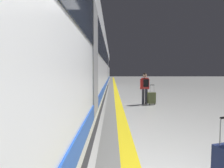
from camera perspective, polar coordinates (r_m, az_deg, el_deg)
safety_line_strip at (r=11.39m, az=1.47°, el=-4.57°), size 0.36×80.00×0.01m
tactile_edge_band at (r=11.38m, az=-0.18°, el=-4.57°), size 0.61×80.00×0.01m
high_speed_train at (r=8.69m, az=-12.12°, el=9.24°), size 2.94×32.42×4.97m
passenger_near at (r=9.58m, az=9.87°, el=-0.52°), size 0.49×0.36×1.61m
suitcase_near at (r=9.58m, az=11.83°, el=-4.21°), size 0.42×0.31×1.02m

